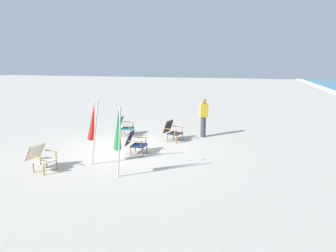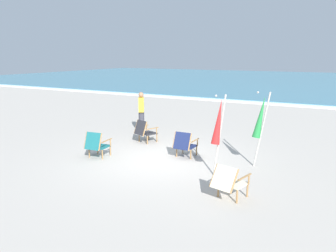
{
  "view_description": "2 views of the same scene",
  "coord_description": "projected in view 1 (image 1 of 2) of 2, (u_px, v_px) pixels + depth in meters",
  "views": [
    {
      "loc": [
        9.97,
        3.94,
        3.28
      ],
      "look_at": [
        -0.19,
        1.57,
        0.89
      ],
      "focal_mm": 32.0,
      "sensor_mm": 36.0,
      "label": 1
    },
    {
      "loc": [
        4.59,
        -8.05,
        3.05
      ],
      "look_at": [
        -0.47,
        1.35,
        0.72
      ],
      "focal_mm": 35.0,
      "sensor_mm": 36.0,
      "label": 2
    }
  ],
  "objects": [
    {
      "name": "beach_chair_mid_center",
      "position": [
        134.0,
        142.0,
        10.35
      ],
      "size": [
        0.6,
        0.7,
        0.81
      ],
      "color": "#19234C",
      "rests_on": "ground"
    },
    {
      "name": "ground_plane",
      "position": [
        126.0,
        148.0,
        11.07
      ],
      "size": [
        80.0,
        80.0,
        0.0
      ],
      "primitive_type": "plane",
      "color": "#B2AAA0"
    },
    {
      "name": "person_near_chairs",
      "position": [
        203.0,
        117.0,
        12.52
      ],
      "size": [
        0.34,
        0.39,
        1.63
      ],
      "color": "#383842",
      "rests_on": "ground"
    },
    {
      "name": "umbrella_furled_green",
      "position": [
        118.0,
        130.0,
        8.05
      ],
      "size": [
        0.46,
        0.45,
        2.1
      ],
      "color": "#B7B2A8",
      "rests_on": "ground"
    },
    {
      "name": "beach_chair_front_left",
      "position": [
        40.0,
        157.0,
        8.85
      ],
      "size": [
        0.75,
        0.89,
        0.77
      ],
      "color": "beige",
      "rests_on": "ground"
    },
    {
      "name": "beach_chair_back_right",
      "position": [
        124.0,
        126.0,
        12.82
      ],
      "size": [
        0.64,
        0.73,
        0.82
      ],
      "color": "#196066",
      "rests_on": "ground"
    },
    {
      "name": "umbrella_furled_red",
      "position": [
        93.0,
        122.0,
        9.05
      ],
      "size": [
        0.34,
        0.53,
        2.09
      ],
      "color": "#B7B2A8",
      "rests_on": "ground"
    },
    {
      "name": "beach_chair_back_left",
      "position": [
        172.0,
        130.0,
        12.03
      ],
      "size": [
        0.77,
        0.83,
        0.82
      ],
      "color": "#28282D",
      "rests_on": "ground"
    }
  ]
}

